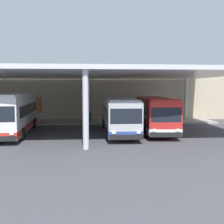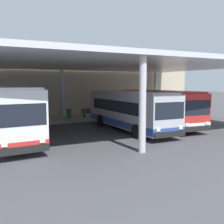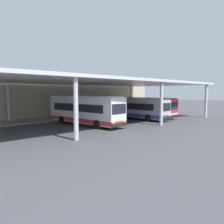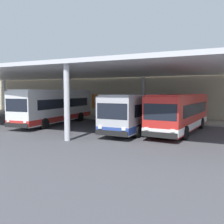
{
  "view_description": "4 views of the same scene",
  "coord_description": "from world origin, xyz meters",
  "px_view_note": "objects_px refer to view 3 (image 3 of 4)",
  "views": [
    {
      "loc": [
        6.6,
        -20.45,
        4.02
      ],
      "look_at": [
        8.49,
        5.45,
        1.78
      ],
      "focal_mm": 43.77,
      "sensor_mm": 36.0,
      "label": 1
    },
    {
      "loc": [
        -1.52,
        -14.36,
        3.75
      ],
      "look_at": [
        8.07,
        5.11,
        1.4
      ],
      "focal_mm": 41.69,
      "sensor_mm": 36.0,
      "label": 2
    },
    {
      "loc": [
        -16.6,
        -17.95,
        4.0
      ],
      "look_at": [
        3.71,
        3.6,
        1.4
      ],
      "focal_mm": 35.69,
      "sensor_mm": 36.0,
      "label": 3
    },
    {
      "loc": [
        16.51,
        -16.52,
        3.42
      ],
      "look_at": [
        7.29,
        2.25,
        1.68
      ],
      "focal_mm": 40.1,
      "sensor_mm": 36.0,
      "label": 4
    }
  ],
  "objects_px": {
    "bus_second_bay": "(136,108)",
    "bench_waiting": "(101,112)",
    "trash_bin": "(91,112)",
    "bus_middle_bay": "(146,107)",
    "bus_nearest_bay": "(85,110)",
    "banner_sign": "(62,106)"
  },
  "relations": [
    {
      "from": "bus_second_bay",
      "to": "bench_waiting",
      "type": "relative_size",
      "value": 5.85
    },
    {
      "from": "bus_nearest_bay",
      "to": "bus_middle_bay",
      "type": "xyz_separation_m",
      "value": [
        12.77,
        0.43,
        -0.19
      ]
    },
    {
      "from": "bus_second_bay",
      "to": "bus_middle_bay",
      "type": "relative_size",
      "value": 0.99
    },
    {
      "from": "bus_nearest_bay",
      "to": "bus_middle_bay",
      "type": "bearing_deg",
      "value": 1.92
    },
    {
      "from": "bus_middle_bay",
      "to": "bench_waiting",
      "type": "distance_m",
      "value": 8.13
    },
    {
      "from": "bus_nearest_bay",
      "to": "bench_waiting",
      "type": "xyz_separation_m",
      "value": [
        8.99,
        7.55,
        -1.18
      ]
    },
    {
      "from": "bus_nearest_bay",
      "to": "bus_middle_bay",
      "type": "height_order",
      "value": "bus_nearest_bay"
    },
    {
      "from": "bus_nearest_bay",
      "to": "trash_bin",
      "type": "bearing_deg",
      "value": 47.72
    },
    {
      "from": "banner_sign",
      "to": "bus_middle_bay",
      "type": "bearing_deg",
      "value": -27.65
    },
    {
      "from": "bus_nearest_bay",
      "to": "banner_sign",
      "type": "height_order",
      "value": "bus_nearest_bay"
    },
    {
      "from": "bus_second_bay",
      "to": "trash_bin",
      "type": "relative_size",
      "value": 10.75
    },
    {
      "from": "bus_nearest_bay",
      "to": "banner_sign",
      "type": "bearing_deg",
      "value": 82.78
    },
    {
      "from": "bus_nearest_bay",
      "to": "trash_bin",
      "type": "xyz_separation_m",
      "value": [
        6.56,
        7.22,
        -1.16
      ]
    },
    {
      "from": "trash_bin",
      "to": "bench_waiting",
      "type": "bearing_deg",
      "value": 7.9
    },
    {
      "from": "bench_waiting",
      "to": "bus_middle_bay",
      "type": "bearing_deg",
      "value": -62.03
    },
    {
      "from": "bus_middle_bay",
      "to": "bus_nearest_bay",
      "type": "bearing_deg",
      "value": -178.08
    },
    {
      "from": "bus_nearest_bay",
      "to": "trash_bin",
      "type": "height_order",
      "value": "bus_nearest_bay"
    },
    {
      "from": "bus_nearest_bay",
      "to": "bus_second_bay",
      "type": "bearing_deg",
      "value": -2.18
    },
    {
      "from": "bus_middle_bay",
      "to": "trash_bin",
      "type": "xyz_separation_m",
      "value": [
        -6.21,
        6.79,
        -0.98
      ]
    },
    {
      "from": "bus_middle_bay",
      "to": "banner_sign",
      "type": "bearing_deg",
      "value": 152.35
    },
    {
      "from": "bus_middle_bay",
      "to": "bench_waiting",
      "type": "relative_size",
      "value": 5.93
    },
    {
      "from": "trash_bin",
      "to": "bus_middle_bay",
      "type": "bearing_deg",
      "value": -47.53
    }
  ]
}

